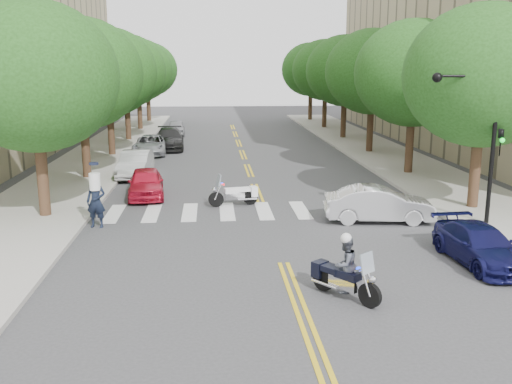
{
  "coord_description": "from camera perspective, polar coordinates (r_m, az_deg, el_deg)",
  "views": [
    {
      "loc": [
        -2.17,
        -16.58,
        5.96
      ],
      "look_at": [
        -0.51,
        4.34,
        1.3
      ],
      "focal_mm": 40.0,
      "sensor_mm": 36.0,
      "label": 1
    }
  ],
  "objects": [
    {
      "name": "motorcycle_parked",
      "position": [
        24.8,
        -1.84,
        -0.22
      ],
      "size": [
        2.18,
        0.83,
        1.42
      ],
      "rotation": [
        0.0,
        0.0,
        1.79
      ],
      "color": "black",
      "rests_on": "ground"
    },
    {
      "name": "ground",
      "position": [
        17.76,
        2.76,
        -7.11
      ],
      "size": [
        140.0,
        140.0,
        0.0
      ],
      "primitive_type": "plane",
      "color": "#38383A",
      "rests_on": "ground"
    },
    {
      "name": "parked_car_e",
      "position": [
        50.54,
        -8.01,
        6.38
      ],
      "size": [
        1.67,
        3.91,
        1.32
      ],
      "primitive_type": "imported",
      "rotation": [
        0.0,
        0.0,
        0.03
      ],
      "color": "#939398",
      "rests_on": "ground"
    },
    {
      "name": "sedan_blue",
      "position": [
        18.82,
        21.49,
        -4.97
      ],
      "size": [
        1.93,
        4.15,
        1.17
      ],
      "primitive_type": "imported",
      "rotation": [
        0.0,
        0.0,
        0.07
      ],
      "color": "#0F103F",
      "rests_on": "ground"
    },
    {
      "name": "parked_car_d",
      "position": [
        42.15,
        -8.67,
        5.28
      ],
      "size": [
        2.35,
        5.27,
        1.5
      ],
      "primitive_type": "imported",
      "rotation": [
        0.0,
        0.0,
        0.05
      ],
      "color": "black",
      "rests_on": "ground"
    },
    {
      "name": "tree_r_2",
      "position": [
        40.12,
        11.56,
        11.69
      ],
      "size": [
        6.4,
        6.4,
        8.45
      ],
      "color": "#382316",
      "rests_on": "ground"
    },
    {
      "name": "traffic_signal_pole",
      "position": [
        22.5,
        21.68,
        5.93
      ],
      "size": [
        2.82,
        0.42,
        6.0
      ],
      "color": "black",
      "rests_on": "ground"
    },
    {
      "name": "tree_l_4",
      "position": [
        54.99,
        -11.73,
        11.85
      ],
      "size": [
        6.4,
        6.4,
        8.45
      ],
      "color": "#382316",
      "rests_on": "ground"
    },
    {
      "name": "parked_car_c",
      "position": [
        39.81,
        -10.5,
        4.65
      ],
      "size": [
        2.21,
        4.73,
        1.31
      ],
      "primitive_type": "imported",
      "rotation": [
        0.0,
        0.0,
        0.01
      ],
      "color": "#94969B",
      "rests_on": "ground"
    },
    {
      "name": "tree_l_3",
      "position": [
        47.06,
        -12.92,
        11.72
      ],
      "size": [
        6.4,
        6.4,
        8.45
      ],
      "color": "#382316",
      "rests_on": "ground"
    },
    {
      "name": "tree_r_4",
      "position": [
        55.68,
        6.97,
        12.01
      ],
      "size": [
        6.4,
        6.4,
        8.45
      ],
      "color": "#382316",
      "rests_on": "ground"
    },
    {
      "name": "parked_car_b",
      "position": [
        31.79,
        -11.96,
        2.75
      ],
      "size": [
        1.64,
        4.37,
        1.43
      ],
      "primitive_type": "imported",
      "rotation": [
        0.0,
        0.0,
        -0.03
      ],
      "color": "#BEBEBE",
      "rests_on": "ground"
    },
    {
      "name": "tree_r_5",
      "position": [
        63.54,
        5.52,
        12.1
      ],
      "size": [
        6.4,
        6.4,
        8.45
      ],
      "color": "#382316",
      "rests_on": "ground"
    },
    {
      "name": "officer_standing",
      "position": [
        22.14,
        -15.7,
        -0.91
      ],
      "size": [
        0.8,
        0.6,
        1.99
      ],
      "primitive_type": "imported",
      "rotation": [
        0.0,
        0.0,
        -0.19
      ],
      "color": "black",
      "rests_on": "ground"
    },
    {
      "name": "tree_l_2",
      "position": [
        39.15,
        -14.6,
        11.53
      ],
      "size": [
        6.4,
        6.4,
        8.45
      ],
      "color": "#382316",
      "rests_on": "ground"
    },
    {
      "name": "motorcycle_police",
      "position": [
        15.14,
        8.74,
        -7.61
      ],
      "size": [
        1.53,
        1.87,
        1.78
      ],
      "rotation": [
        0.0,
        0.0,
        3.8
      ],
      "color": "black",
      "rests_on": "ground"
    },
    {
      "name": "tree_r_3",
      "position": [
        47.86,
        8.89,
        11.89
      ],
      "size": [
        6.4,
        6.4,
        8.45
      ],
      "color": "#382316",
      "rests_on": "ground"
    },
    {
      "name": "parked_car_a",
      "position": [
        26.79,
        -10.95,
        0.9
      ],
      "size": [
        1.95,
        4.08,
        1.35
      ],
      "primitive_type": "imported",
      "rotation": [
        0.0,
        0.0,
        0.09
      ],
      "color": "red",
      "rests_on": "ground"
    },
    {
      "name": "tree_l_5",
      "position": [
        62.94,
        -10.83,
        11.94
      ],
      "size": [
        6.4,
        6.4,
        8.45
      ],
      "color": "#382316",
      "rests_on": "ground"
    },
    {
      "name": "tree_r_0",
      "position": [
        25.11,
        21.75,
        10.72
      ],
      "size": [
        6.4,
        6.4,
        8.45
      ],
      "color": "#382316",
      "rests_on": "ground"
    },
    {
      "name": "tree_l_0",
      "position": [
        23.54,
        -21.29,
        10.7
      ],
      "size": [
        6.4,
        6.4,
        8.45
      ],
      "color": "#382316",
      "rests_on": "ground"
    },
    {
      "name": "sidewalk_left",
      "position": [
        39.71,
        -15.16,
        3.56
      ],
      "size": [
        5.0,
        60.0,
        0.15
      ],
      "primitive_type": "cube",
      "color": "#9E9991",
      "rests_on": "ground"
    },
    {
      "name": "tree_l_1",
      "position": [
        31.3,
        -17.12,
        11.24
      ],
      "size": [
        6.4,
        6.4,
        8.45
      ],
      "color": "#382316",
      "rests_on": "ground"
    },
    {
      "name": "sidewalk_right",
      "position": [
        40.74,
        12.18,
        3.93
      ],
      "size": [
        5.0,
        60.0,
        0.15
      ],
      "primitive_type": "cube",
      "color": "#9E9991",
      "rests_on": "ground"
    },
    {
      "name": "convertible",
      "position": [
        22.68,
        12.2,
        -1.2
      ],
      "size": [
        4.35,
        1.96,
        1.39
      ],
      "primitive_type": "imported",
      "rotation": [
        0.0,
        0.0,
        1.45
      ],
      "color": "silver",
      "rests_on": "ground"
    },
    {
      "name": "tree_r_1",
      "position": [
        32.49,
        15.49,
        11.36
      ],
      "size": [
        6.4,
        6.4,
        8.45
      ],
      "color": "#382316",
      "rests_on": "ground"
    }
  ]
}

